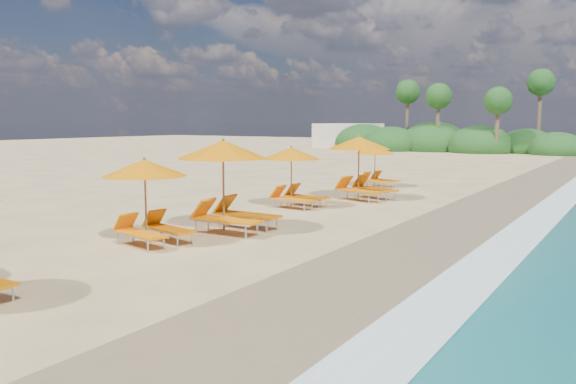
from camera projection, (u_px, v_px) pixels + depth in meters
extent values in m
plane|color=#D2B87B|center=(288.00, 235.00, 15.94)|extent=(160.00, 160.00, 0.00)
cube|color=#887351|center=(428.00, 252.00, 13.81)|extent=(4.00, 160.00, 0.01)
cube|color=white|center=(493.00, 259.00, 13.01)|extent=(1.20, 160.00, 0.01)
cylinder|color=olive|center=(146.00, 202.00, 14.83)|extent=(0.05, 0.05, 2.13)
cone|color=orange|center=(145.00, 168.00, 14.73)|extent=(2.59, 2.59, 0.43)
sphere|color=olive|center=(144.00, 159.00, 14.70)|extent=(0.08, 0.08, 0.08)
cylinder|color=olive|center=(224.00, 186.00, 16.47)|extent=(0.06, 0.06, 2.55)
cone|color=orange|center=(223.00, 149.00, 16.34)|extent=(2.71, 2.71, 0.51)
sphere|color=olive|center=(223.00, 139.00, 16.31)|extent=(0.09, 0.09, 0.09)
cylinder|color=olive|center=(291.00, 178.00, 21.05)|extent=(0.05, 0.05, 2.15)
cone|color=orange|center=(291.00, 153.00, 20.94)|extent=(2.44, 2.44, 0.43)
sphere|color=olive|center=(291.00, 147.00, 20.91)|extent=(0.08, 0.08, 0.08)
cylinder|color=olive|center=(359.00, 168.00, 23.16)|extent=(0.06, 0.06, 2.48)
cone|color=orange|center=(359.00, 143.00, 23.03)|extent=(3.21, 3.21, 0.50)
sphere|color=olive|center=(359.00, 136.00, 23.00)|extent=(0.09, 0.09, 0.09)
cylinder|color=olive|center=(375.00, 166.00, 27.53)|extent=(0.05, 0.05, 1.93)
cone|color=orange|center=(375.00, 150.00, 27.43)|extent=(2.51, 2.51, 0.39)
sphere|color=olive|center=(375.00, 145.00, 27.41)|extent=(0.07, 0.07, 0.07)
ellipsoid|color=#163D14|center=(480.00, 146.00, 56.77)|extent=(6.40, 6.40, 4.16)
ellipsoid|color=#163D14|center=(434.00, 144.00, 60.26)|extent=(7.20, 7.20, 4.68)
ellipsoid|color=#163D14|center=(391.00, 145.00, 60.72)|extent=(6.00, 6.00, 3.90)
ellipsoid|color=#163D14|center=(527.00, 147.00, 56.33)|extent=(5.60, 5.60, 3.64)
ellipsoid|color=#163D14|center=(364.00, 143.00, 64.51)|extent=(6.60, 6.60, 4.29)
ellipsoid|color=#163D14|center=(557.00, 150.00, 53.07)|extent=(5.00, 5.00, 3.25)
cylinder|color=brown|center=(497.00, 128.00, 53.80)|extent=(0.36, 0.36, 5.00)
sphere|color=#163D14|center=(498.00, 101.00, 53.49)|extent=(2.60, 2.60, 2.60)
cylinder|color=brown|center=(438.00, 124.00, 57.79)|extent=(0.36, 0.36, 5.60)
sphere|color=#163D14|center=(439.00, 96.00, 57.44)|extent=(2.60, 2.60, 2.60)
cylinder|color=brown|center=(407.00, 121.00, 61.55)|extent=(0.36, 0.36, 6.20)
sphere|color=#163D14|center=(408.00, 92.00, 61.17)|extent=(2.60, 2.60, 2.60)
cylinder|color=brown|center=(539.00, 118.00, 55.45)|extent=(0.36, 0.36, 6.80)
sphere|color=#163D14|center=(541.00, 82.00, 55.03)|extent=(2.60, 2.60, 2.60)
cube|color=beige|center=(348.00, 135.00, 67.69)|extent=(7.00, 5.00, 2.80)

